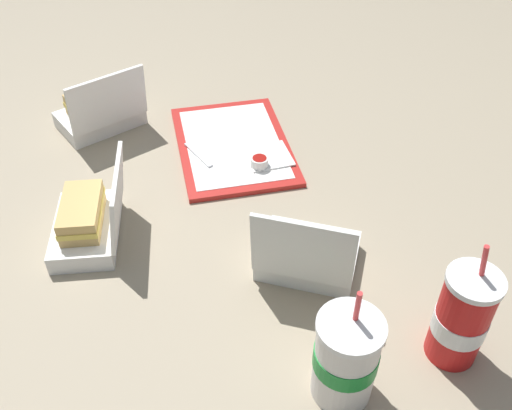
% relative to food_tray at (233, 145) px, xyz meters
% --- Properties ---
extents(ground_plane, '(3.20, 3.20, 0.00)m').
position_rel_food_tray_xyz_m(ground_plane, '(-0.24, 0.03, -0.01)').
color(ground_plane, gray).
extents(food_tray, '(0.38, 0.27, 0.01)m').
position_rel_food_tray_xyz_m(food_tray, '(0.00, 0.00, 0.00)').
color(food_tray, red).
rests_on(food_tray, ground_plane).
extents(ketchup_cup, '(0.04, 0.04, 0.02)m').
position_rel_food_tray_xyz_m(ketchup_cup, '(-0.10, -0.05, 0.02)').
color(ketchup_cup, white).
rests_on(ketchup_cup, food_tray).
extents(napkin_stack, '(0.11, 0.11, 0.00)m').
position_rel_food_tray_xyz_m(napkin_stack, '(-0.07, -0.07, 0.01)').
color(napkin_stack, white).
rests_on(napkin_stack, food_tray).
extents(plastic_fork, '(0.10, 0.06, 0.00)m').
position_rel_food_tray_xyz_m(plastic_fork, '(-0.04, 0.09, 0.01)').
color(plastic_fork, white).
rests_on(plastic_fork, food_tray).
extents(clamshell_hotdog_right, '(0.22, 0.23, 0.18)m').
position_rel_food_tray_xyz_m(clamshell_hotdog_right, '(-0.41, -0.08, 0.04)').
color(clamshell_hotdog_right, white).
rests_on(clamshell_hotdog_right, ground_plane).
extents(clamshell_sandwich_corner, '(0.22, 0.24, 0.17)m').
position_rel_food_tray_xyz_m(clamshell_sandwich_corner, '(0.15, 0.31, 0.04)').
color(clamshell_sandwich_corner, white).
rests_on(clamshell_sandwich_corner, ground_plane).
extents(clamshell_sandwich_left, '(0.21, 0.16, 0.16)m').
position_rel_food_tray_xyz_m(clamshell_sandwich_left, '(-0.26, 0.32, 0.04)').
color(clamshell_sandwich_left, white).
rests_on(clamshell_sandwich_left, ground_plane).
extents(soda_cup_front, '(0.10, 0.10, 0.22)m').
position_rel_food_tray_xyz_m(soda_cup_front, '(-0.67, -0.07, 0.08)').
color(soda_cup_front, white).
rests_on(soda_cup_front, ground_plane).
extents(soda_cup_left, '(0.09, 0.09, 0.24)m').
position_rel_food_tray_xyz_m(soda_cup_left, '(-0.63, -0.27, 0.08)').
color(soda_cup_left, red).
rests_on(soda_cup_left, ground_plane).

